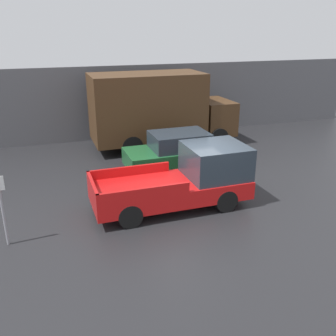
# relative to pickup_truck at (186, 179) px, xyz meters

# --- Properties ---
(ground_plane) EXTENTS (60.00, 60.00, 0.00)m
(ground_plane) POSITION_rel_pickup_truck_xyz_m (0.24, -0.12, -0.94)
(ground_plane) COLOR #232326
(building_wall) EXTENTS (28.00, 0.15, 3.83)m
(building_wall) POSITION_rel_pickup_truck_xyz_m (0.24, 8.96, 0.98)
(building_wall) COLOR #56565B
(building_wall) RESTS_ON ground
(pickup_truck) EXTENTS (5.17, 2.05, 2.01)m
(pickup_truck) POSITION_rel_pickup_truck_xyz_m (0.00, 0.00, 0.00)
(pickup_truck) COLOR red
(pickup_truck) RESTS_ON ground
(car) EXTENTS (4.24, 1.92, 1.63)m
(car) POSITION_rel_pickup_truck_xyz_m (0.87, 3.21, -0.13)
(car) COLOR #1E592D
(car) RESTS_ON ground
(delivery_truck) EXTENTS (7.11, 2.63, 3.65)m
(delivery_truck) POSITION_rel_pickup_truck_xyz_m (1.09, 6.73, 0.99)
(delivery_truck) COLOR #472D19
(delivery_truck) RESTS_ON ground
(parking_sign) EXTENTS (0.30, 0.07, 2.15)m
(parking_sign) POSITION_rel_pickup_truck_xyz_m (-5.61, -0.74, 0.28)
(parking_sign) COLOR gray
(parking_sign) RESTS_ON ground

